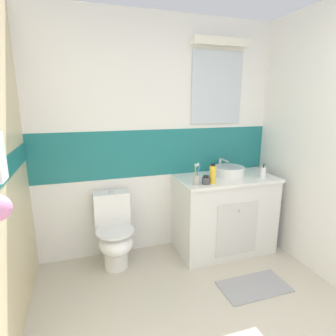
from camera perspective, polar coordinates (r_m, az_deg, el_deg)
The scene contains 10 objects.
ground_plane at distance 2.44m, azimuth 7.38°, elevation -29.22°, with size 3.20×3.48×0.04m, color beige.
wall_back_tiled at distance 2.99m, azimuth -1.95°, elevation 6.46°, with size 3.20×0.20×2.50m.
vanity_cabinet at distance 3.15m, azimuth 11.47°, elevation -9.23°, with size 1.06×0.60×0.85m.
sink_basin at distance 3.06m, azimuth 12.50°, elevation -0.55°, with size 0.33×0.38×0.16m.
toilet at distance 2.87m, azimuth -11.10°, elevation -13.19°, with size 0.37×0.50×0.76m.
toothbrush_cup at distance 2.67m, azimuth 5.90°, elevation -2.30°, with size 0.07×0.07×0.22m.
soap_dispenser at distance 3.05m, azimuth 19.18°, elevation -0.91°, with size 0.06×0.06×0.16m.
mouthwash_bottle at distance 2.73m, azimuth 9.29°, elevation -1.23°, with size 0.06×0.06×0.20m.
hair_gel_jar at distance 2.70m, azimuth 7.90°, elevation -2.54°, with size 0.08×0.08×0.09m.
bath_mat at distance 2.82m, azimuth 17.46°, elevation -22.47°, with size 0.62×0.34×0.01m, color #99999E.
Camera 1 is at (-0.81, -0.40, 1.64)m, focal length 29.27 mm.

